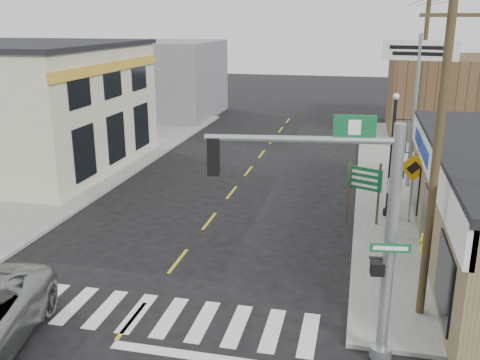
% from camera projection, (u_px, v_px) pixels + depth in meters
% --- Properties ---
extents(ground, '(140.00, 140.00, 0.00)m').
position_uv_depth(ground, '(132.00, 320.00, 15.21)').
color(ground, black).
rests_on(ground, ground).
extents(sidewalk_right, '(6.00, 38.00, 0.13)m').
position_uv_depth(sidewalk_right, '(420.00, 198.00, 25.40)').
color(sidewalk_right, gray).
rests_on(sidewalk_right, ground).
extents(sidewalk_left, '(6.00, 38.00, 0.13)m').
position_uv_depth(sidewalk_left, '(77.00, 174.00, 29.24)').
color(sidewalk_left, gray).
rests_on(sidewalk_left, ground).
extents(center_line, '(0.12, 56.00, 0.01)m').
position_uv_depth(center_line, '(209.00, 221.00, 22.67)').
color(center_line, gold).
rests_on(center_line, ground).
extents(crosswalk, '(11.00, 2.20, 0.01)m').
position_uv_depth(crosswalk, '(137.00, 313.00, 15.58)').
color(crosswalk, silver).
rests_on(crosswalk, ground).
extents(left_building, '(12.00, 12.00, 6.80)m').
position_uv_depth(left_building, '(16.00, 108.00, 30.06)').
color(left_building, beige).
rests_on(left_building, ground).
extents(bldg_distant_right, '(8.00, 10.00, 5.60)m').
position_uv_depth(bldg_distant_right, '(445.00, 95.00, 39.82)').
color(bldg_distant_right, brown).
rests_on(bldg_distant_right, ground).
extents(bldg_distant_left, '(9.00, 10.00, 6.40)m').
position_uv_depth(bldg_distant_left, '(163.00, 79.00, 46.49)').
color(bldg_distant_left, slate).
rests_on(bldg_distant_left, ground).
extents(traffic_signal_pole, '(4.80, 0.38, 6.09)m').
position_uv_depth(traffic_signal_pole, '(360.00, 219.00, 12.47)').
color(traffic_signal_pole, gray).
rests_on(traffic_signal_pole, sidewalk_right).
extents(guide_sign, '(1.47, 0.13, 2.58)m').
position_uv_depth(guide_sign, '(364.00, 184.00, 21.60)').
color(guide_sign, '#473921').
rests_on(guide_sign, sidewalk_right).
extents(fire_hydrant, '(0.24, 0.24, 0.77)m').
position_uv_depth(fire_hydrant, '(424.00, 242.00, 19.21)').
color(fire_hydrant, yellow).
rests_on(fire_hydrant, sidewalk_right).
extents(ped_crossing_sign, '(1.14, 0.08, 2.92)m').
position_uv_depth(ped_crossing_sign, '(413.00, 176.00, 21.62)').
color(ped_crossing_sign, gray).
rests_on(ped_crossing_sign, sidewalk_right).
extents(lamp_post, '(0.68, 0.53, 5.24)m').
position_uv_depth(lamp_post, '(394.00, 146.00, 22.08)').
color(lamp_post, black).
rests_on(lamp_post, sidewalk_right).
extents(dance_center_sign, '(3.52, 0.22, 7.47)m').
position_uv_depth(dance_center_sign, '(418.00, 74.00, 25.46)').
color(dance_center_sign, gray).
rests_on(dance_center_sign, sidewalk_right).
extents(bare_tree, '(2.18, 2.18, 4.36)m').
position_uv_depth(bare_tree, '(465.00, 174.00, 16.78)').
color(bare_tree, black).
rests_on(bare_tree, sidewalk_right).
extents(shrub_back, '(1.14, 1.14, 0.85)m').
position_uv_depth(shrub_back, '(442.00, 245.00, 18.89)').
color(shrub_back, black).
rests_on(shrub_back, sidewalk_right).
extents(utility_pole_near, '(1.52, 0.23, 8.76)m').
position_uv_depth(utility_pole_near, '(436.00, 161.00, 14.12)').
color(utility_pole_near, '#4E3928').
rests_on(utility_pole_near, sidewalk_right).
extents(utility_pole_far, '(1.78, 0.27, 10.23)m').
position_uv_depth(utility_pole_far, '(423.00, 68.00, 32.48)').
color(utility_pole_far, '#3E2919').
rests_on(utility_pole_far, sidewalk_right).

